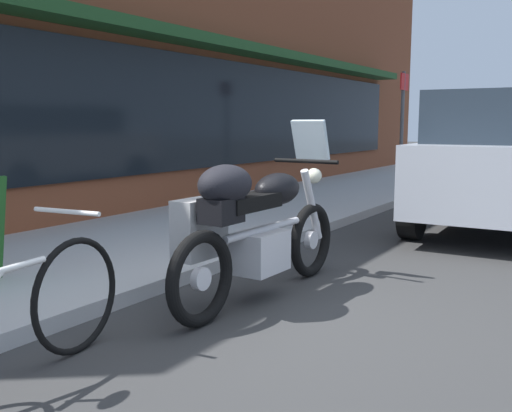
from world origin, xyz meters
TOP-DOWN VIEW (x-y plane):
  - ground_plane at (0.00, 0.00)m, footprint 80.00×80.00m
  - storefront_building at (5.52, 4.24)m, footprint 19.04×0.90m
  - sidewalk_curb at (9.00, 2.69)m, footprint 30.00×2.78m
  - touring_motorcycle at (0.27, 0.58)m, footprint 2.24×0.70m
  - parked_bicycle at (-1.69, 0.85)m, footprint 1.77×0.48m
  - parking_sign_pole at (7.79, 1.90)m, footprint 0.44×0.07m

SIDE VIEW (x-z plane):
  - ground_plane at x=0.00m, z-range 0.00..0.00m
  - sidewalk_curb at x=9.00m, z-range 0.00..0.12m
  - parked_bicycle at x=-1.69m, z-range -0.09..0.86m
  - touring_motorcycle at x=0.27m, z-range -0.09..1.32m
  - parking_sign_pole at x=7.79m, z-range 0.34..2.60m
  - storefront_building at x=5.52m, z-range -0.07..6.43m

